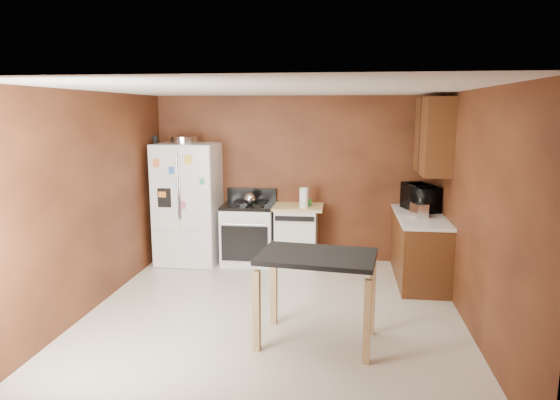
% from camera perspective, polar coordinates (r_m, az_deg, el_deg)
% --- Properties ---
extents(floor, '(4.50, 4.50, 0.00)m').
position_cam_1_polar(floor, '(5.79, -0.81, -12.99)').
color(floor, beige).
rests_on(floor, ground).
extents(ceiling, '(4.50, 4.50, 0.00)m').
position_cam_1_polar(ceiling, '(5.33, -0.88, 12.57)').
color(ceiling, white).
rests_on(ceiling, ground).
extents(wall_back, '(4.20, 0.00, 4.20)m').
position_cam_1_polar(wall_back, '(7.63, 1.53, 2.44)').
color(wall_back, brown).
rests_on(wall_back, ground).
extents(wall_front, '(4.20, 0.00, 4.20)m').
position_cam_1_polar(wall_front, '(3.28, -6.42, -8.19)').
color(wall_front, brown).
rests_on(wall_front, ground).
extents(wall_left, '(0.00, 4.50, 4.50)m').
position_cam_1_polar(wall_left, '(6.08, -20.85, -0.23)').
color(wall_left, brown).
rests_on(wall_left, ground).
extents(wall_right, '(0.00, 4.50, 4.50)m').
position_cam_1_polar(wall_right, '(5.54, 21.22, -1.22)').
color(wall_right, brown).
rests_on(wall_right, ground).
extents(roasting_pan, '(0.39, 0.39, 0.10)m').
position_cam_1_polar(roasting_pan, '(7.57, -10.86, 6.76)').
color(roasting_pan, silver).
rests_on(roasting_pan, refrigerator).
extents(pen_cup, '(0.08, 0.08, 0.12)m').
position_cam_1_polar(pen_cup, '(7.61, -14.10, 6.73)').
color(pen_cup, black).
rests_on(pen_cup, refrigerator).
extents(kettle, '(0.17, 0.17, 0.17)m').
position_cam_1_polar(kettle, '(7.40, -3.47, 0.12)').
color(kettle, silver).
rests_on(kettle, gas_range).
extents(paper_towel, '(0.15, 0.15, 0.29)m').
position_cam_1_polar(paper_towel, '(7.21, 2.74, 0.25)').
color(paper_towel, white).
rests_on(paper_towel, dishwasher).
extents(green_canister, '(0.09, 0.09, 0.10)m').
position_cam_1_polar(green_canister, '(7.39, 3.30, -0.26)').
color(green_canister, green).
rests_on(green_canister, dishwasher).
extents(toaster, '(0.22, 0.28, 0.18)m').
position_cam_1_polar(toaster, '(6.79, 15.61, -1.12)').
color(toaster, silver).
rests_on(toaster, right_cabinets).
extents(microwave, '(0.58, 0.70, 0.33)m').
position_cam_1_polar(microwave, '(7.24, 15.71, 0.17)').
color(microwave, black).
rests_on(microwave, right_cabinets).
extents(refrigerator, '(0.90, 0.80, 1.80)m').
position_cam_1_polar(refrigerator, '(7.62, -10.45, -0.40)').
color(refrigerator, white).
rests_on(refrigerator, ground).
extents(gas_range, '(0.76, 0.68, 1.10)m').
position_cam_1_polar(gas_range, '(7.55, -3.59, -3.75)').
color(gas_range, white).
rests_on(gas_range, ground).
extents(dishwasher, '(0.78, 0.63, 0.89)m').
position_cam_1_polar(dishwasher, '(7.48, 1.88, -3.95)').
color(dishwasher, white).
rests_on(dishwasher, ground).
extents(right_cabinets, '(0.63, 1.58, 2.45)m').
position_cam_1_polar(right_cabinets, '(6.97, 16.07, -1.55)').
color(right_cabinets, brown).
rests_on(right_cabinets, ground).
extents(island, '(1.20, 0.87, 0.91)m').
position_cam_1_polar(island, '(4.92, 4.24, -7.86)').
color(island, black).
rests_on(island, ground).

